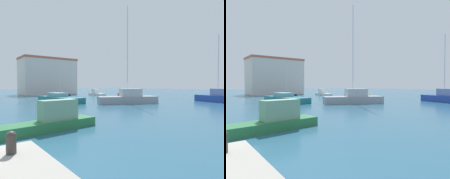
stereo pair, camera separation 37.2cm
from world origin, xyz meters
The scene contains 11 objects.
water centered at (15.00, 20.00, 0.00)m, with size 160.00×160.00×0.00m, color #285670.
mooring_bollard centered at (1.57, -2.21, 1.36)m, with size 0.21×0.21×0.48m.
sailboat_navy_distant_north centered at (17.21, 31.16, 0.45)m, with size 4.27×3.58×6.08m.
motorboat_white_behind_lamppost centered at (25.91, 30.54, 0.49)m, with size 1.65×5.22×1.50m.
sailboat_blue_mid_harbor centered at (30.00, 5.26, 0.71)m, with size 3.50×6.74×9.75m.
motorboat_yellow_near_pier centered at (26.29, 18.54, 0.42)m, with size 6.06×3.34×1.27m.
sailboat_grey_outer_mooring centered at (18.66, 12.22, 0.73)m, with size 8.20×5.69×13.13m.
motorboat_teal_center_channel centered at (12.19, 19.77, 0.49)m, with size 3.48×9.20×1.34m.
motorboat_green_far_left centered at (4.72, 3.88, 0.54)m, with size 5.92×1.98×1.67m.
motorboat_red_distant_east centered at (30.41, 24.02, 0.43)m, with size 2.36×5.72×1.38m.
harbor_office centered at (19.16, 43.24, 4.69)m, with size 13.43×7.82×9.35m.
Camera 1 is at (0.73, -6.62, 2.55)m, focal length 30.77 mm.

